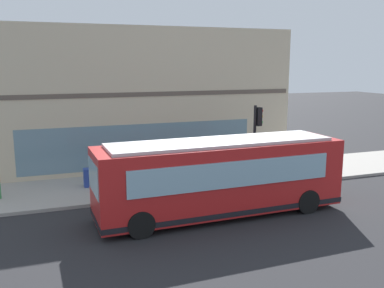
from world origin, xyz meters
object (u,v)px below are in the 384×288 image
at_px(traffic_light_near_corner, 257,129).
at_px(fire_hydrant, 205,170).
at_px(city_bus_nearside, 220,178).
at_px(newspaper_vending_box, 88,177).
at_px(pedestrian_by_light_pole, 161,157).

distance_m(traffic_light_near_corner, fire_hydrant, 3.63).
relative_size(city_bus_nearside, newspaper_vending_box, 11.23).
bearing_deg(fire_hydrant, city_bus_nearside, 165.06).
bearing_deg(pedestrian_by_light_pole, newspaper_vending_box, 99.36).
bearing_deg(traffic_light_near_corner, city_bus_nearside, 133.32).
xyz_separation_m(city_bus_nearside, newspaper_vending_box, (5.36, 4.65, -0.95)).
height_order(city_bus_nearside, pedestrian_by_light_pole, city_bus_nearside).
bearing_deg(city_bus_nearside, newspaper_vending_box, 40.98).
relative_size(traffic_light_near_corner, newspaper_vending_box, 4.35).
bearing_deg(newspaper_vending_box, traffic_light_near_corner, -105.89).
height_order(fire_hydrant, pedestrian_by_light_pole, pedestrian_by_light_pole).
xyz_separation_m(traffic_light_near_corner, pedestrian_by_light_pole, (2.89, 4.08, -1.67)).
bearing_deg(city_bus_nearside, traffic_light_near_corner, -46.68).
bearing_deg(city_bus_nearside, fire_hydrant, -14.94).
distance_m(city_bus_nearside, newspaper_vending_box, 7.16).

